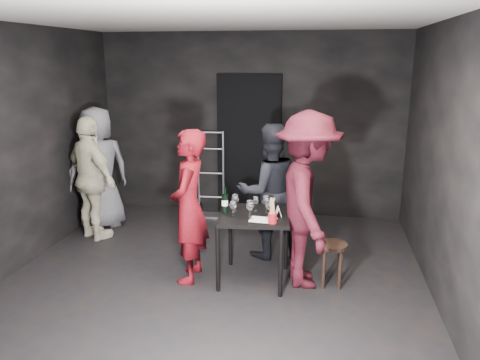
% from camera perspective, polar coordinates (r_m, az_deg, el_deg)
% --- Properties ---
extents(floor, '(4.50, 5.00, 0.02)m').
position_cam_1_polar(floor, '(5.07, -3.55, -12.70)').
color(floor, black).
rests_on(floor, ground).
extents(ceiling, '(4.50, 5.00, 0.02)m').
position_cam_1_polar(ceiling, '(4.51, -4.12, 19.37)').
color(ceiling, silver).
rests_on(ceiling, ground).
extents(wall_back, '(4.50, 0.04, 2.70)m').
position_cam_1_polar(wall_back, '(7.02, 1.20, 6.69)').
color(wall_back, black).
rests_on(wall_back, ground).
extents(wall_front, '(4.50, 0.04, 2.70)m').
position_cam_1_polar(wall_front, '(2.38, -18.89, -10.56)').
color(wall_front, black).
rests_on(wall_front, ground).
extents(wall_left, '(0.04, 5.00, 2.70)m').
position_cam_1_polar(wall_left, '(5.59, -26.81, 3.02)').
color(wall_left, black).
rests_on(wall_left, ground).
extents(wall_right, '(0.04, 5.00, 2.70)m').
position_cam_1_polar(wall_right, '(4.61, 24.44, 1.09)').
color(wall_right, black).
rests_on(wall_right, ground).
extents(doorway, '(0.95, 0.10, 2.10)m').
position_cam_1_polar(doorway, '(7.01, 1.11, 4.19)').
color(doorway, black).
rests_on(doorway, ground).
extents(wallbox_upper, '(0.12, 0.06, 0.12)m').
position_cam_1_polar(wallbox_upper, '(6.87, 8.20, 7.21)').
color(wallbox_upper, '#B7B7B2').
rests_on(wallbox_upper, wall_back).
extents(wallbox_lower, '(0.10, 0.06, 0.14)m').
position_cam_1_polar(wallbox_lower, '(6.87, 9.87, 6.73)').
color(wallbox_lower, '#B7B7B2').
rests_on(wallbox_lower, wall_back).
extents(hand_truck, '(0.43, 0.36, 1.28)m').
position_cam_1_polar(hand_truck, '(7.12, -3.60, -2.47)').
color(hand_truck, '#B2B2B7').
rests_on(hand_truck, floor).
extents(tasting_table, '(0.72, 0.72, 0.75)m').
position_cam_1_polar(tasting_table, '(4.93, 1.71, -5.22)').
color(tasting_table, black).
rests_on(tasting_table, floor).
extents(stool, '(0.30, 0.30, 0.47)m').
position_cam_1_polar(stool, '(5.01, 11.21, -8.77)').
color(stool, black).
rests_on(stool, floor).
extents(server_red, '(0.47, 0.67, 1.78)m').
position_cam_1_polar(server_red, '(4.91, -6.27, -2.44)').
color(server_red, maroon).
rests_on(server_red, floor).
extents(woman_black, '(0.95, 0.76, 1.72)m').
position_cam_1_polar(woman_black, '(5.50, 3.59, -0.82)').
color(woman_black, black).
rests_on(woman_black, floor).
extents(man_maroon, '(0.95, 1.55, 2.23)m').
position_cam_1_polar(man_maroon, '(4.78, 8.30, -0.16)').
color(man_maroon, '#3B0D16').
rests_on(man_maroon, floor).
extents(bystander_cream, '(1.14, 0.95, 1.76)m').
position_cam_1_polar(bystander_cream, '(6.32, -17.71, 0.72)').
color(bystander_cream, '#F0E7C5').
rests_on(bystander_cream, floor).
extents(bystander_grey, '(1.03, 1.02, 1.92)m').
position_cam_1_polar(bystander_grey, '(6.69, -16.91, 2.27)').
color(bystander_grey, slate).
rests_on(bystander_grey, floor).
extents(tasting_mat, '(0.28, 0.19, 0.00)m').
position_cam_1_polar(tasting_mat, '(4.72, 2.84, -4.87)').
color(tasting_mat, white).
rests_on(tasting_mat, tasting_table).
extents(wine_glass_a, '(0.08, 0.08, 0.19)m').
position_cam_1_polar(wine_glass_a, '(4.77, -0.87, -3.46)').
color(wine_glass_a, white).
rests_on(wine_glass_a, tasting_table).
extents(wine_glass_b, '(0.08, 0.08, 0.21)m').
position_cam_1_polar(wine_glass_b, '(4.94, -0.60, -2.70)').
color(wine_glass_b, white).
rests_on(wine_glass_b, tasting_table).
extents(wine_glass_c, '(0.08, 0.08, 0.18)m').
position_cam_1_polar(wine_glass_c, '(4.95, 1.91, -2.86)').
color(wine_glass_c, white).
rests_on(wine_glass_c, tasting_table).
extents(wine_glass_d, '(0.10, 0.10, 0.22)m').
position_cam_1_polar(wine_glass_d, '(4.71, 1.23, -3.53)').
color(wine_glass_d, white).
rests_on(wine_glass_d, tasting_table).
extents(wine_glass_e, '(0.09, 0.09, 0.21)m').
position_cam_1_polar(wine_glass_e, '(4.73, 3.63, -3.53)').
color(wine_glass_e, white).
rests_on(wine_glass_e, tasting_table).
extents(wine_glass_f, '(0.09, 0.09, 0.20)m').
position_cam_1_polar(wine_glass_f, '(4.91, 3.22, -2.87)').
color(wine_glass_f, white).
rests_on(wine_glass_f, tasting_table).
extents(wine_bottle, '(0.07, 0.07, 0.27)m').
position_cam_1_polar(wine_bottle, '(4.91, -1.86, -2.78)').
color(wine_bottle, black).
rests_on(wine_bottle, tasting_table).
extents(breadstick_cup, '(0.09, 0.09, 0.27)m').
position_cam_1_polar(breadstick_cup, '(4.60, 3.99, -3.79)').
color(breadstick_cup, maroon).
rests_on(breadstick_cup, tasting_table).
extents(reserved_card, '(0.09, 0.13, 0.09)m').
position_cam_1_polar(reserved_card, '(4.85, 4.54, -3.82)').
color(reserved_card, white).
rests_on(reserved_card, tasting_table).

